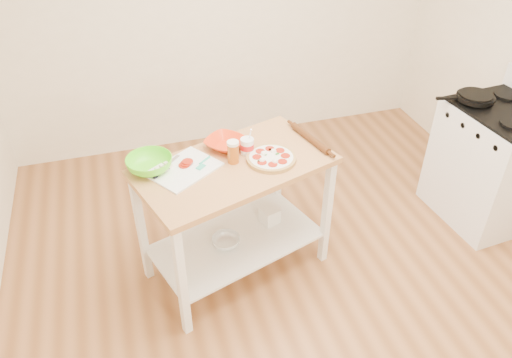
{
  "coord_description": "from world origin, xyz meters",
  "views": [
    {
      "loc": [
        -0.98,
        -2.04,
        2.64
      ],
      "look_at": [
        -0.24,
        0.4,
        0.78
      ],
      "focal_mm": 35.0,
      "sensor_mm": 36.0,
      "label": 1
    }
  ],
  "objects_px": {
    "beer_pint": "(233,152)",
    "shelf_bin": "(270,215)",
    "green_bowl": "(149,164)",
    "gas_stove": "(492,164)",
    "shelf_glass_bowl": "(226,241)",
    "knife": "(163,169)",
    "yogurt_tub": "(247,146)",
    "rolling_pin": "(310,138)",
    "skillet": "(474,97)",
    "spatula": "(203,163)",
    "cutting_board": "(183,169)",
    "prep_island": "(235,196)",
    "pizza": "(271,158)",
    "orange_bowl": "(225,143)"
  },
  "relations": [
    {
      "from": "skillet",
      "to": "beer_pint",
      "type": "height_order",
      "value": "beer_pint"
    },
    {
      "from": "rolling_pin",
      "to": "green_bowl",
      "type": "bearing_deg",
      "value": -178.51
    },
    {
      "from": "spatula",
      "to": "shelf_glass_bowl",
      "type": "bearing_deg",
      "value": -70.37
    },
    {
      "from": "pizza",
      "to": "yogurt_tub",
      "type": "distance_m",
      "value": 0.17
    },
    {
      "from": "prep_island",
      "to": "shelf_bin",
      "type": "xyz_separation_m",
      "value": [
        0.28,
        0.12,
        -0.33
      ]
    },
    {
      "from": "cutting_board",
      "to": "yogurt_tub",
      "type": "distance_m",
      "value": 0.43
    },
    {
      "from": "cutting_board",
      "to": "green_bowl",
      "type": "relative_size",
      "value": 1.78
    },
    {
      "from": "shelf_bin",
      "to": "gas_stove",
      "type": "bearing_deg",
      "value": -2.85
    },
    {
      "from": "orange_bowl",
      "to": "yogurt_tub",
      "type": "xyz_separation_m",
      "value": [
        0.12,
        -0.11,
        0.02
      ]
    },
    {
      "from": "knife",
      "to": "yogurt_tub",
      "type": "relative_size",
      "value": 1.17
    },
    {
      "from": "rolling_pin",
      "to": "yogurt_tub",
      "type": "bearing_deg",
      "value": -177.86
    },
    {
      "from": "rolling_pin",
      "to": "shelf_glass_bowl",
      "type": "relative_size",
      "value": 2.0
    },
    {
      "from": "gas_stove",
      "to": "shelf_glass_bowl",
      "type": "relative_size",
      "value": 5.68
    },
    {
      "from": "skillet",
      "to": "knife",
      "type": "height_order",
      "value": "skillet"
    },
    {
      "from": "yogurt_tub",
      "to": "shelf_bin",
      "type": "bearing_deg",
      "value": 7.61
    },
    {
      "from": "pizza",
      "to": "beer_pint",
      "type": "distance_m",
      "value": 0.24
    },
    {
      "from": "beer_pint",
      "to": "shelf_bin",
      "type": "xyz_separation_m",
      "value": [
        0.28,
        0.1,
        -0.66
      ]
    },
    {
      "from": "skillet",
      "to": "orange_bowl",
      "type": "bearing_deg",
      "value": -166.66
    },
    {
      "from": "prep_island",
      "to": "skillet",
      "type": "height_order",
      "value": "skillet"
    },
    {
      "from": "green_bowl",
      "to": "rolling_pin",
      "type": "height_order",
      "value": "green_bowl"
    },
    {
      "from": "spatula",
      "to": "beer_pint",
      "type": "bearing_deg",
      "value": -44.68
    },
    {
      "from": "skillet",
      "to": "yogurt_tub",
      "type": "bearing_deg",
      "value": -163.19
    },
    {
      "from": "cutting_board",
      "to": "knife",
      "type": "distance_m",
      "value": 0.12
    },
    {
      "from": "pizza",
      "to": "yogurt_tub",
      "type": "xyz_separation_m",
      "value": [
        -0.12,
        0.12,
        0.04
      ]
    },
    {
      "from": "beer_pint",
      "to": "pizza",
      "type": "bearing_deg",
      "value": -12.0
    },
    {
      "from": "pizza",
      "to": "cutting_board",
      "type": "relative_size",
      "value": 0.63
    },
    {
      "from": "beer_pint",
      "to": "yogurt_tub",
      "type": "relative_size",
      "value": 0.8
    },
    {
      "from": "shelf_glass_bowl",
      "to": "beer_pint",
      "type": "bearing_deg",
      "value": 29.48
    },
    {
      "from": "prep_island",
      "to": "spatula",
      "type": "relative_size",
      "value": 10.19
    },
    {
      "from": "pizza",
      "to": "shelf_bin",
      "type": "height_order",
      "value": "pizza"
    },
    {
      "from": "knife",
      "to": "pizza",
      "type": "bearing_deg",
      "value": -51.8
    },
    {
      "from": "shelf_glass_bowl",
      "to": "green_bowl",
      "type": "bearing_deg",
      "value": 165.53
    },
    {
      "from": "yogurt_tub",
      "to": "shelf_bin",
      "type": "distance_m",
      "value": 0.66
    },
    {
      "from": "green_bowl",
      "to": "shelf_glass_bowl",
      "type": "xyz_separation_m",
      "value": [
        0.42,
        -0.11,
        -0.65
      ]
    },
    {
      "from": "gas_stove",
      "to": "shelf_glass_bowl",
      "type": "xyz_separation_m",
      "value": [
        -2.13,
        -0.05,
        -0.18
      ]
    },
    {
      "from": "cutting_board",
      "to": "spatula",
      "type": "xyz_separation_m",
      "value": [
        0.13,
        0.01,
        0.01
      ]
    },
    {
      "from": "skillet",
      "to": "beer_pint",
      "type": "relative_size",
      "value": 2.87
    },
    {
      "from": "knife",
      "to": "shelf_glass_bowl",
      "type": "relative_size",
      "value": 1.11
    },
    {
      "from": "green_bowl",
      "to": "orange_bowl",
      "type": "bearing_deg",
      "value": 13.2
    },
    {
      "from": "gas_stove",
      "to": "green_bowl",
      "type": "height_order",
      "value": "gas_stove"
    },
    {
      "from": "prep_island",
      "to": "knife",
      "type": "xyz_separation_m",
      "value": [
        -0.43,
        0.04,
        0.27
      ]
    },
    {
      "from": "green_bowl",
      "to": "beer_pint",
      "type": "relative_size",
      "value": 1.89
    },
    {
      "from": "beer_pint",
      "to": "shelf_bin",
      "type": "height_order",
      "value": "beer_pint"
    },
    {
      "from": "skillet",
      "to": "shelf_glass_bowl",
      "type": "distance_m",
      "value": 2.09
    },
    {
      "from": "prep_island",
      "to": "pizza",
      "type": "bearing_deg",
      "value": -6.53
    },
    {
      "from": "rolling_pin",
      "to": "shelf_glass_bowl",
      "type": "bearing_deg",
      "value": -167.76
    },
    {
      "from": "spatula",
      "to": "yogurt_tub",
      "type": "height_order",
      "value": "yogurt_tub"
    },
    {
      "from": "knife",
      "to": "gas_stove",
      "type": "bearing_deg",
      "value": -46.1
    },
    {
      "from": "spatula",
      "to": "knife",
      "type": "xyz_separation_m",
      "value": [
        -0.24,
        0.0,
        0.0
      ]
    },
    {
      "from": "green_bowl",
      "to": "spatula",
      "type": "bearing_deg",
      "value": -8.12
    }
  ]
}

